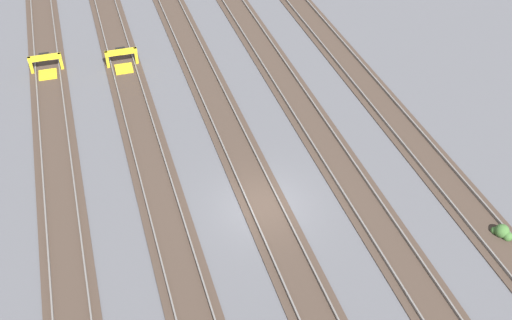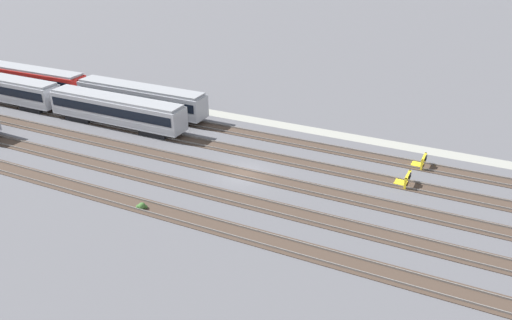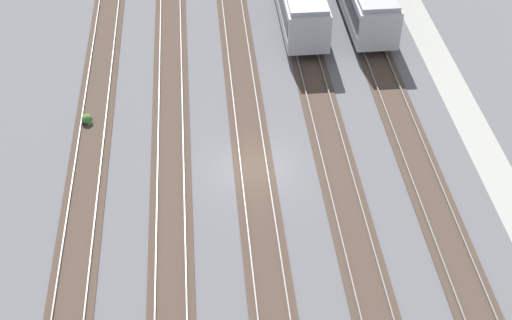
% 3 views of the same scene
% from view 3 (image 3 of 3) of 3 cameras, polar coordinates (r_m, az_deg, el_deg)
% --- Properties ---
extents(ground_plane, '(400.00, 400.00, 0.00)m').
position_cam_3_polar(ground_plane, '(39.41, -0.17, -0.72)').
color(ground_plane, '#5B5B60').
extents(service_walkway, '(54.00, 2.00, 0.01)m').
position_cam_3_polar(service_walkway, '(42.39, 18.01, 0.40)').
color(service_walkway, '#9E9E93').
rests_on(service_walkway, ground).
extents(rail_track_nearest, '(90.00, 2.23, 0.21)m').
position_cam_3_polar(rail_track_nearest, '(41.00, 12.68, 0.12)').
color(rail_track_nearest, '#47382D').
rests_on(rail_track_nearest, ground).
extents(rail_track_near_inner, '(90.00, 2.24, 0.21)m').
position_cam_3_polar(rail_track_near_inner, '(39.94, 6.38, -0.27)').
color(rail_track_near_inner, '#47382D').
rests_on(rail_track_near_inner, ground).
extents(rail_track_middle, '(90.00, 2.24, 0.21)m').
position_cam_3_polar(rail_track_middle, '(39.38, -0.17, -0.68)').
color(rail_track_middle, '#47382D').
rests_on(rail_track_middle, ground).
extents(rail_track_far_inner, '(90.00, 2.23, 0.21)m').
position_cam_3_polar(rail_track_far_inner, '(39.35, -6.83, -1.07)').
color(rail_track_far_inner, '#47382D').
rests_on(rail_track_far_inner, ground).
extents(rail_track_farthest, '(90.00, 2.23, 0.21)m').
position_cam_3_polar(rail_track_farthest, '(39.85, -13.40, -1.45)').
color(rail_track_farthest, '#47382D').
rests_on(rail_track_farthest, ground).
extents(weed_clump, '(0.92, 0.70, 0.64)m').
position_cam_3_polar(weed_clump, '(43.62, -13.36, 3.18)').
color(weed_clump, '#427033').
rests_on(weed_clump, ground).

